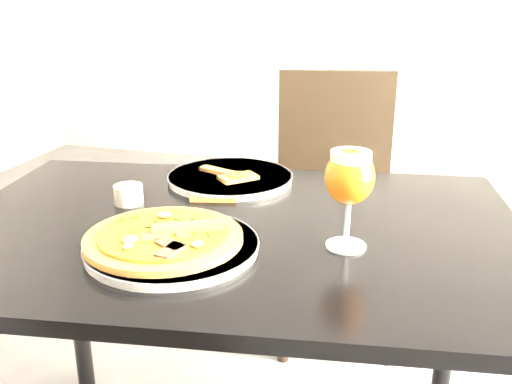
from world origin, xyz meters
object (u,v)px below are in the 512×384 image
(chair_far, at_px, (335,196))
(pizza, at_px, (164,236))
(dining_table, at_px, (233,263))
(beer_glass, at_px, (350,178))

(chair_far, xyz_separation_m, pizza, (-0.19, -1.02, 0.26))
(chair_far, height_order, pizza, chair_far)
(chair_far, distance_m, pizza, 1.07)
(dining_table, bearing_deg, beer_glass, -19.42)
(dining_table, relative_size, pizza, 4.38)
(dining_table, xyz_separation_m, beer_glass, (0.24, -0.05, 0.23))
(pizza, distance_m, beer_glass, 0.36)
(pizza, bearing_deg, beer_glass, 17.45)
(beer_glass, bearing_deg, pizza, -162.55)
(dining_table, distance_m, beer_glass, 0.34)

